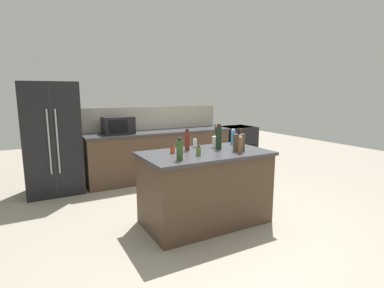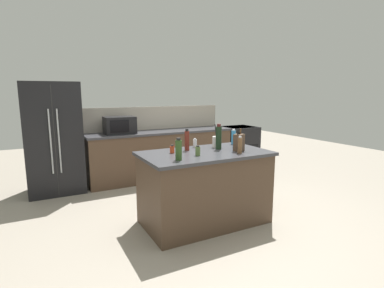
% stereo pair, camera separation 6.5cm
% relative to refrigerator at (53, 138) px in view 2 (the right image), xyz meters
% --- Properties ---
extents(ground_plane, '(14.00, 14.00, 0.00)m').
position_rel_refrigerator_xyz_m(ground_plane, '(1.62, -2.25, -0.93)').
color(ground_plane, gray).
extents(back_counter_run, '(2.89, 0.66, 0.94)m').
position_rel_refrigerator_xyz_m(back_counter_run, '(1.92, -0.05, -0.46)').
color(back_counter_run, '#4C3828').
rests_on(back_counter_run, ground_plane).
extents(wall_backsplash, '(2.85, 0.03, 0.46)m').
position_rel_refrigerator_xyz_m(wall_backsplash, '(1.92, 0.27, 0.24)').
color(wall_backsplash, '#B2A899').
rests_on(wall_backsplash, back_counter_run).
extents(kitchen_island, '(1.62, 0.93, 0.94)m').
position_rel_refrigerator_xyz_m(kitchen_island, '(1.62, -2.25, -0.45)').
color(kitchen_island, '#4C3828').
rests_on(kitchen_island, ground_plane).
extents(refrigerator, '(0.88, 0.75, 1.85)m').
position_rel_refrigerator_xyz_m(refrigerator, '(0.00, 0.00, 0.00)').
color(refrigerator, black).
rests_on(refrigerator, ground_plane).
extents(range_oven, '(0.76, 0.65, 0.92)m').
position_rel_refrigerator_xyz_m(range_oven, '(3.79, -0.05, -0.46)').
color(range_oven, black).
rests_on(range_oven, ground_plane).
extents(microwave, '(0.54, 0.39, 0.31)m').
position_rel_refrigerator_xyz_m(microwave, '(1.11, -0.05, 0.17)').
color(microwave, black).
rests_on(microwave, back_counter_run).
extents(knife_block, '(0.16, 0.14, 0.29)m').
position_rel_refrigerator_xyz_m(knife_block, '(2.05, -2.39, 0.13)').
color(knife_block, '#4C3828').
rests_on(knife_block, kitchen_island).
extents(utensil_crock, '(0.12, 0.12, 0.32)m').
position_rel_refrigerator_xyz_m(utensil_crock, '(1.94, -2.03, 0.10)').
color(utensil_crock, beige).
rests_on(utensil_crock, kitchen_island).
extents(wine_bottle, '(0.08, 0.08, 0.34)m').
position_rel_refrigerator_xyz_m(wine_bottle, '(1.89, -2.16, 0.17)').
color(wine_bottle, black).
rests_on(wine_bottle, kitchen_island).
extents(olive_oil_bottle, '(0.07, 0.07, 0.25)m').
position_rel_refrigerator_xyz_m(olive_oil_bottle, '(1.14, -2.50, 0.13)').
color(olive_oil_bottle, '#2D4C1E').
rests_on(olive_oil_bottle, kitchen_island).
extents(vinegar_bottle, '(0.06, 0.06, 0.28)m').
position_rel_refrigerator_xyz_m(vinegar_bottle, '(1.48, -2.04, 0.15)').
color(vinegar_bottle, maroon).
rests_on(vinegar_bottle, kitchen_island).
extents(spice_jar_oregano, '(0.06, 0.06, 0.12)m').
position_rel_refrigerator_xyz_m(spice_jar_oregano, '(1.45, -2.39, 0.07)').
color(spice_jar_oregano, '#567038').
rests_on(spice_jar_oregano, kitchen_island).
extents(salt_shaker, '(0.05, 0.05, 0.12)m').
position_rel_refrigerator_xyz_m(salt_shaker, '(1.68, -1.89, 0.07)').
color(salt_shaker, silver).
rests_on(salt_shaker, kitchen_island).
extents(pepper_grinder, '(0.06, 0.06, 0.22)m').
position_rel_refrigerator_xyz_m(pepper_grinder, '(1.97, -2.52, 0.11)').
color(pepper_grinder, brown).
rests_on(pepper_grinder, kitchen_island).
extents(spice_jar_paprika, '(0.06, 0.06, 0.10)m').
position_rel_refrigerator_xyz_m(spice_jar_paprika, '(1.23, -2.11, 0.06)').
color(spice_jar_paprika, '#B73D1E').
rests_on(spice_jar_paprika, kitchen_island).
extents(dish_soap_bottle, '(0.06, 0.06, 0.22)m').
position_rel_refrigerator_xyz_m(dish_soap_bottle, '(2.30, -1.92, 0.12)').
color(dish_soap_bottle, '#3384BC').
rests_on(dish_soap_bottle, kitchen_island).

